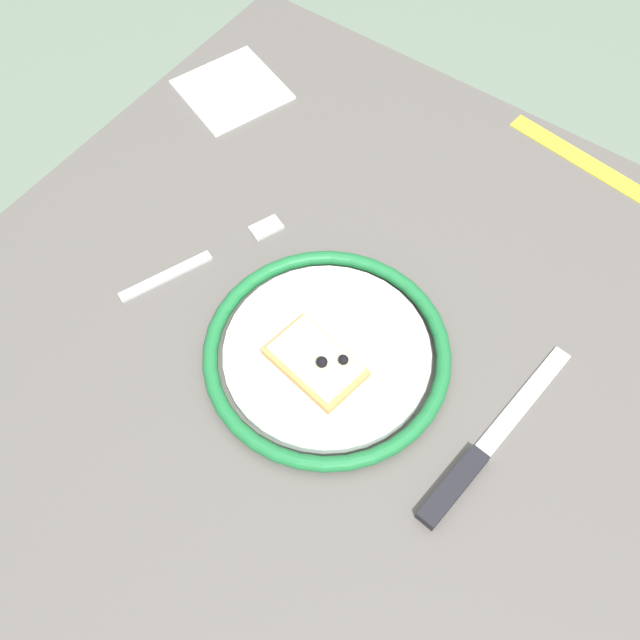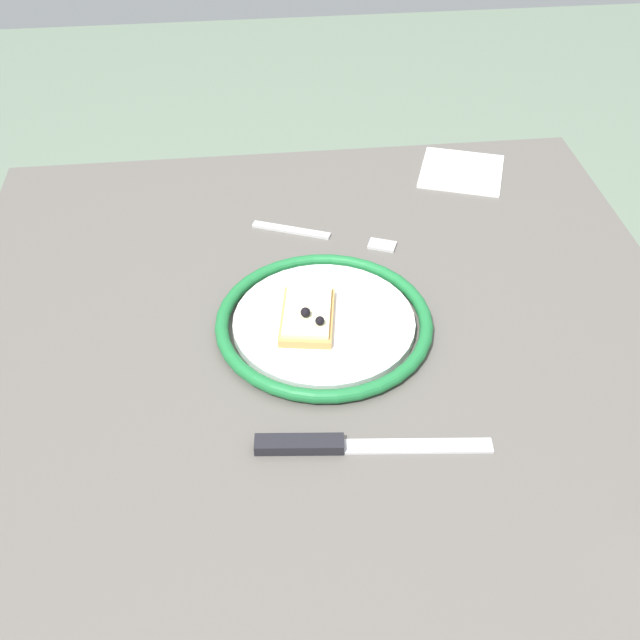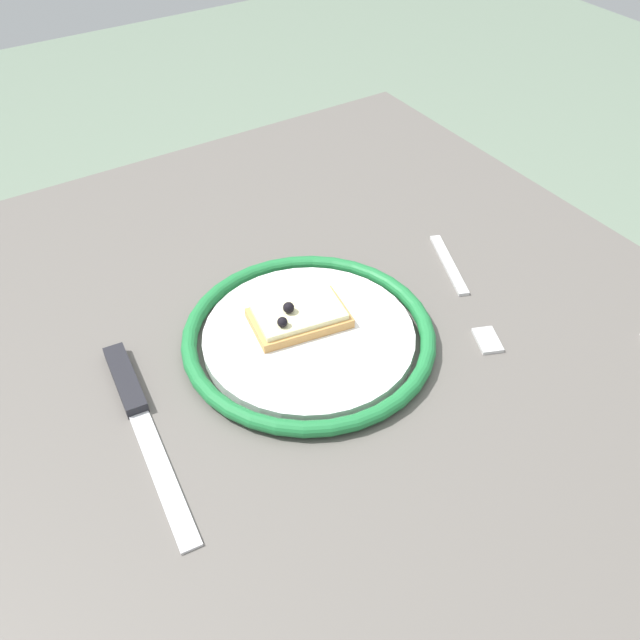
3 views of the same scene
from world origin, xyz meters
The scene contains 6 objects.
dining_table centered at (0.00, 0.00, 0.61)m, with size 0.95×0.88×0.71m.
plate centered at (-0.05, 0.00, 0.72)m, with size 0.26×0.26×0.02m.
pizza_slice_near centered at (-0.06, -0.02, 0.73)m, with size 0.11×0.08×0.03m.
knife centered at (0.13, -0.01, 0.72)m, with size 0.04×0.24×0.01m.
fork centered at (-0.24, 0.02, 0.71)m, with size 0.09×0.19×0.00m.
napkin centered at (-0.39, 0.25, 0.71)m, with size 0.12×0.12×0.00m, color white.
Camera 2 is at (0.62, -0.08, 1.33)m, focal length 43.61 mm.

